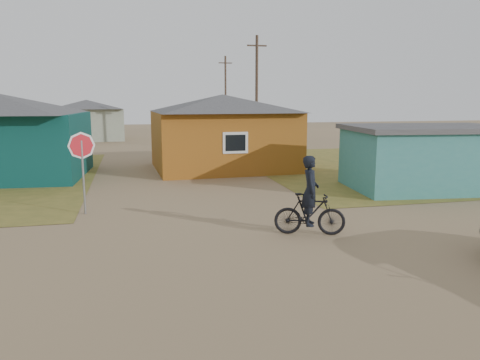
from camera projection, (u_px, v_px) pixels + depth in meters
name	position (u px, v px, depth m)	size (l,w,h in m)	color
ground	(233.00, 257.00, 10.97)	(120.00, 120.00, 0.00)	#917654
grass_ne	(425.00, 164.00, 26.58)	(20.00, 18.00, 0.00)	olive
house_yellow	(223.00, 131.00, 24.61)	(7.72, 6.76, 3.90)	#955517
shed_turquoise	(426.00, 157.00, 19.11)	(6.71, 4.93, 2.60)	teal
house_pale_west	(87.00, 119.00, 41.92)	(7.04, 6.15, 3.60)	gray
house_beige_east	(244.00, 116.00, 51.27)	(6.95, 6.05, 3.60)	gray
house_pale_north	(21.00, 116.00, 51.66)	(6.28, 5.81, 3.40)	gray
utility_pole_near	(257.00, 92.00, 32.82)	(1.40, 0.20, 8.00)	#47362A
utility_pole_far	(226.00, 94.00, 48.40)	(1.40, 0.20, 8.00)	#47362A
stop_sign	(82.00, 154.00, 14.78)	(0.87, 0.07, 2.65)	gray
cyclist	(310.00, 206.00, 12.67)	(2.00, 1.14, 2.18)	black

